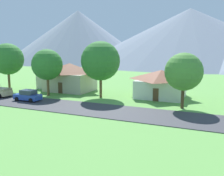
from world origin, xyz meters
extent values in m
cube|color=#38383D|center=(0.00, 30.57, 0.04)|extent=(160.00, 6.84, 0.08)
cone|color=slate|center=(-6.40, 145.30, 14.84)|extent=(122.17, 122.17, 29.67)
cone|color=gray|center=(-69.77, 133.32, 15.32)|extent=(85.98, 85.98, 30.65)
cube|color=beige|center=(-16.40, 42.02, 1.71)|extent=(8.38, 6.49, 3.41)
pyramid|color=brown|center=(-16.40, 42.02, 4.35)|extent=(9.05, 7.01, 1.88)
cube|color=brown|center=(-16.40, 38.75, 1.00)|extent=(0.90, 0.06, 2.00)
cube|color=silver|center=(1.00, 42.61, 1.46)|extent=(7.42, 7.09, 2.93)
pyramid|color=brown|center=(1.00, 42.61, 3.73)|extent=(8.02, 7.65, 1.61)
cube|color=brown|center=(1.00, 39.05, 1.00)|extent=(0.90, 0.06, 2.00)
cube|color=beige|center=(-20.36, 45.03, 1.52)|extent=(7.13, 7.82, 3.04)
pyramid|color=#564C51|center=(-20.36, 45.03, 3.88)|extent=(7.70, 8.44, 1.67)
cube|color=brown|center=(-20.36, 41.10, 1.00)|extent=(0.90, 0.06, 2.00)
cylinder|color=brown|center=(-8.06, 38.39, 1.82)|extent=(0.44, 0.44, 3.64)
sphere|color=#33752D|center=(-8.06, 38.39, 6.04)|extent=(6.39, 6.39, 6.39)
cylinder|color=brown|center=(-17.18, 36.35, 1.68)|extent=(0.44, 0.44, 3.36)
sphere|color=#33752D|center=(-17.18, 36.35, 5.33)|extent=(5.26, 5.26, 5.26)
cylinder|color=brown|center=(-26.64, 36.86, 1.95)|extent=(0.44, 0.44, 3.90)
sphere|color=#33752D|center=(-26.64, 36.86, 6.09)|extent=(5.85, 5.85, 5.85)
cylinder|color=#4C3823|center=(5.40, 36.02, 1.54)|extent=(0.44, 0.44, 3.09)
sphere|color=#4C8938|center=(5.40, 36.02, 4.98)|extent=(5.05, 5.05, 5.05)
cube|color=#2847A8|center=(-17.08, 31.24, 0.68)|extent=(4.22, 1.85, 0.80)
cube|color=#2D3847|center=(-16.93, 31.24, 1.42)|extent=(2.22, 1.61, 0.68)
cylinder|color=black|center=(-18.42, 30.30, 0.40)|extent=(0.64, 0.25, 0.64)
cylinder|color=black|center=(-18.44, 32.14, 0.40)|extent=(0.64, 0.25, 0.64)
cylinder|color=black|center=(-15.72, 30.33, 0.40)|extent=(0.64, 0.25, 0.64)
cylinder|color=black|center=(-15.74, 32.17, 0.40)|extent=(0.64, 0.25, 0.64)
cube|color=tan|center=(-23.22, 31.91, 1.35)|extent=(2.70, 1.97, 0.36)
cylinder|color=black|center=(-22.67, 32.93, 0.46)|extent=(0.76, 0.28, 0.76)
camera|label=1|loc=(9.70, 2.39, 7.99)|focal=39.42mm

